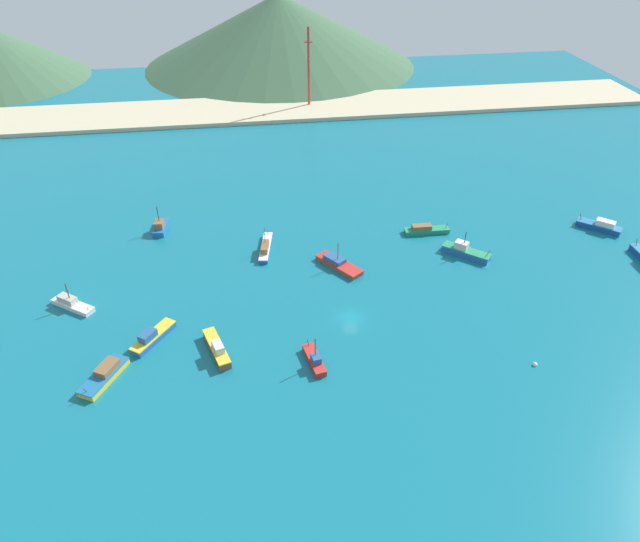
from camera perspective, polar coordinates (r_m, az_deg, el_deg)
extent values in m
cube|color=#146B7F|center=(127.64, 0.50, 3.75)|extent=(260.00, 280.00, 0.50)
cube|color=#1E5BA8|center=(132.91, -15.48, 4.12)|extent=(3.24, 6.85, 1.03)
cube|color=#1E669E|center=(132.61, -15.52, 4.35)|extent=(3.31, 6.99, 0.20)
cube|color=brown|center=(131.52, -15.64, 4.48)|extent=(2.16, 2.78, 1.44)
cylinder|color=#4C3823|center=(130.82, -15.76, 5.50)|extent=(0.19, 0.19, 3.35)
cube|color=silver|center=(114.55, -23.24, -3.20)|extent=(8.36, 6.89, 0.72)
cube|color=white|center=(114.29, -23.29, -3.01)|extent=(8.53, 7.03, 0.20)
cube|color=#B2ADA3|center=(114.64, -23.74, -2.57)|extent=(3.88, 3.44, 1.21)
cylinder|color=#4C3823|center=(111.40, -21.99, -3.45)|extent=(0.44, 0.37, 0.99)
cylinder|color=#4C3823|center=(112.94, -23.75, -1.80)|extent=(0.19, 0.19, 3.14)
cube|color=#14478C|center=(142.63, 25.85, 3.94)|extent=(8.57, 8.07, 1.11)
cube|color=#1E669E|center=(142.34, 25.92, 4.17)|extent=(8.74, 8.23, 0.20)
cube|color=silver|center=(141.95, 26.43, 4.27)|extent=(4.20, 4.05, 1.20)
cylinder|color=#4C3823|center=(142.37, 24.40, 4.92)|extent=(0.56, 0.52, 1.50)
cube|color=gold|center=(97.70, -20.60, -9.81)|extent=(7.05, 9.41, 0.95)
cube|color=#1E669E|center=(97.32, -20.67, -9.57)|extent=(7.19, 9.60, 0.20)
cube|color=brown|center=(97.52, -20.33, -8.91)|extent=(3.90, 4.55, 0.93)
cylinder|color=#4C3823|center=(94.97, -22.24, -10.87)|extent=(0.38, 0.55, 1.28)
cube|color=brown|center=(115.89, 1.91, 0.56)|extent=(8.66, 10.40, 0.81)
cube|color=red|center=(115.61, 1.92, 0.76)|extent=(8.83, 10.61, 0.20)
cube|color=#28568C|center=(116.09, 1.46, 1.23)|extent=(4.49, 4.98, 0.82)
cylinder|color=#4C3823|center=(114.33, 1.79, 2.00)|extent=(0.15, 0.15, 3.72)
cube|color=#198466|center=(129.37, 10.51, 3.92)|extent=(9.81, 2.59, 0.83)
cube|color=#238C5B|center=(129.11, 10.54, 4.11)|extent=(10.01, 2.65, 0.20)
cube|color=brown|center=(128.49, 10.04, 4.31)|extent=(4.29, 1.86, 0.95)
cylinder|color=#4C3823|center=(130.17, 12.41, 4.38)|extent=(0.51, 0.13, 1.13)
cylinder|color=#4C3823|center=(137.24, 28.86, 2.52)|extent=(0.14, 0.68, 1.59)
cube|color=#1E5BA8|center=(123.05, 14.27, 1.73)|extent=(9.03, 8.42, 1.22)
cube|color=#238C5B|center=(122.68, 14.31, 2.01)|extent=(9.21, 8.59, 0.20)
cube|color=beige|center=(122.54, 13.84, 2.51)|extent=(3.23, 3.17, 1.46)
cylinder|color=#4C3823|center=(121.29, 16.29, 1.68)|extent=(0.60, 0.55, 1.65)
cylinder|color=#4C3823|center=(121.37, 14.20, 3.25)|extent=(0.17, 0.17, 2.63)
cube|color=#1E5BA8|center=(102.37, -16.15, -6.36)|extent=(7.18, 8.73, 1.00)
cube|color=gold|center=(101.99, -16.20, -6.10)|extent=(7.33, 8.91, 0.20)
cube|color=#28568C|center=(100.94, -16.69, -6.15)|extent=(3.18, 3.50, 1.29)
cube|color=brown|center=(97.55, -10.18, -7.62)|extent=(4.71, 9.66, 1.30)
cube|color=gold|center=(97.05, -10.22, -7.29)|extent=(4.80, 9.86, 0.20)
cube|color=beige|center=(95.71, -10.06, -7.41)|extent=(2.25, 3.06, 1.23)
cube|color=red|center=(94.32, -0.57, -8.87)|extent=(3.10, 7.34, 0.90)
cube|color=red|center=(93.94, -0.57, -8.63)|extent=(3.17, 7.49, 0.20)
cube|color=#28568C|center=(92.87, -0.40, -8.69)|extent=(1.68, 2.03, 1.14)
cylinder|color=#4C3823|center=(95.83, -1.19, -7.15)|extent=(0.22, 0.56, 1.23)
cylinder|color=#4C3823|center=(91.57, -0.48, -7.50)|extent=(0.15, 0.15, 3.42)
cube|color=#1E5BA8|center=(121.78, -5.38, 2.26)|extent=(3.65, 10.98, 0.79)
cube|color=white|center=(121.51, -5.39, 2.46)|extent=(3.72, 11.20, 0.20)
cube|color=brown|center=(120.01, -5.48, 2.39)|extent=(2.08, 4.44, 1.17)
cylinder|color=#4C3823|center=(125.40, -5.17, 3.83)|extent=(0.20, 0.50, 1.08)
cylinder|color=#4C3823|center=(119.51, -5.50, 3.56)|extent=(0.10, 0.10, 3.50)
sphere|color=silver|center=(100.35, 20.51, -8.66)|extent=(0.79, 0.79, 0.79)
cube|color=#C6B793|center=(200.31, -3.17, 15.82)|extent=(247.00, 25.26, 1.20)
cone|color=#3D6042|center=(250.23, -4.04, 22.71)|extent=(109.56, 109.56, 27.00)
cylinder|color=#B7332D|center=(198.28, -1.13, 19.39)|extent=(0.80, 0.80, 25.82)
cylinder|color=#B7332D|center=(196.24, -1.16, 21.71)|extent=(2.58, 0.40, 0.40)
cylinder|color=#B7332D|center=(197.48, -1.14, 20.25)|extent=(0.40, 2.07, 0.40)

